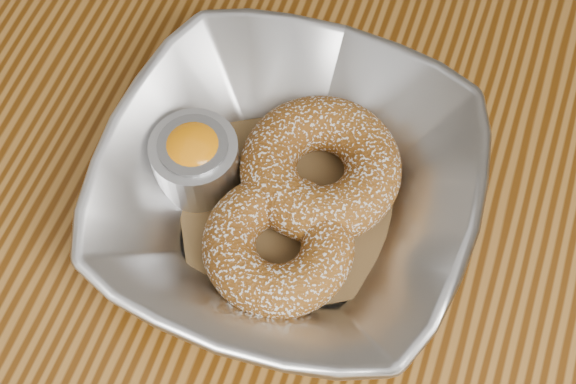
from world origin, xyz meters
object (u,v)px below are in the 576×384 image
(ramekin, at_px, (195,159))
(serving_bowl, at_px, (288,192))
(donut_back, at_px, (321,168))
(donut_front, at_px, (278,245))
(table, at_px, (268,285))

(ramekin, bearing_deg, serving_bowl, -1.72)
(serving_bowl, relative_size, donut_back, 2.26)
(donut_front, height_order, ramekin, ramekin)
(table, relative_size, donut_back, 11.18)
(donut_back, bearing_deg, ramekin, -164.08)
(serving_bowl, relative_size, donut_front, 2.51)
(ramekin, bearing_deg, table, -21.25)
(donut_front, bearing_deg, serving_bowl, 99.81)
(serving_bowl, bearing_deg, donut_back, 60.30)
(donut_back, bearing_deg, table, -118.44)
(serving_bowl, distance_m, ramekin, 0.07)
(donut_back, relative_size, ramekin, 1.84)
(table, xyz_separation_m, donut_back, (0.02, 0.04, 0.13))
(serving_bowl, distance_m, donut_back, 0.03)
(table, distance_m, donut_front, 0.13)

